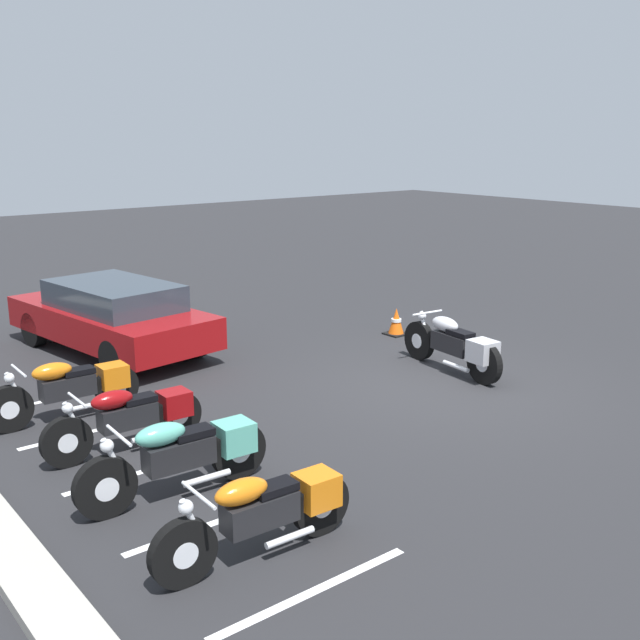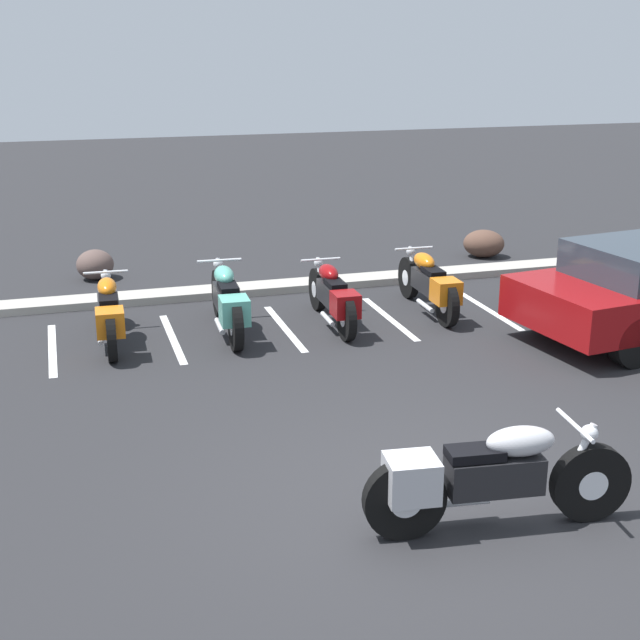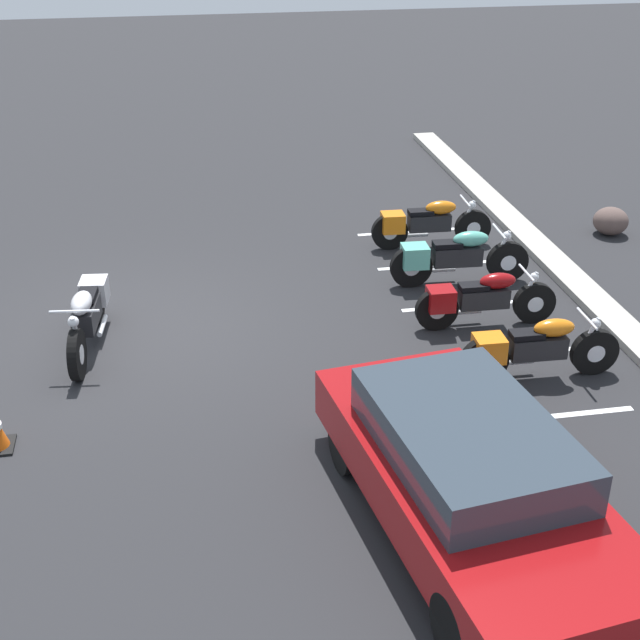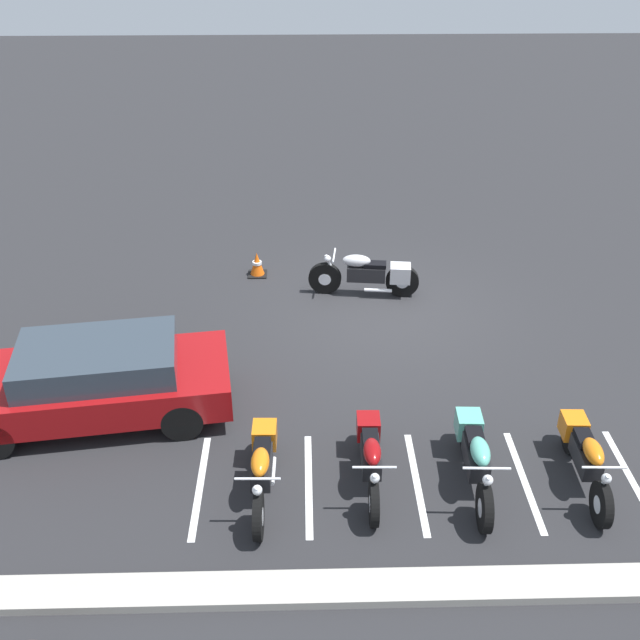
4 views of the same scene
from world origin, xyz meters
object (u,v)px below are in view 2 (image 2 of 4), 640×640
object	(u,v)px
parked_bike_3	(430,284)
landscape_rock_1	(95,265)
parked_bike_2	(333,296)
parked_bike_0	(109,313)
parked_bike_1	(227,301)
landscape_rock_0	(484,244)
motorcycle_silver_featured	(486,477)

from	to	relation	value
parked_bike_3	landscape_rock_1	world-z (taller)	parked_bike_3
parked_bike_2	parked_bike_3	bearing A→B (deg)	-81.79
parked_bike_0	parked_bike_1	bearing A→B (deg)	-88.12
landscape_rock_0	landscape_rock_1	distance (m)	6.89
parked_bike_3	landscape_rock_1	size ratio (longest dim) A/B	3.43
parked_bike_2	landscape_rock_0	xyz separation A→B (m)	(3.85, 3.11, -0.18)
motorcycle_silver_featured	landscape_rock_0	distance (m)	9.58
parked_bike_3	landscape_rock_0	world-z (taller)	parked_bike_3
parked_bike_2	landscape_rock_1	bearing A→B (deg)	41.89
motorcycle_silver_featured	landscape_rock_1	size ratio (longest dim) A/B	3.65
parked_bike_1	parked_bike_0	bearing A→B (deg)	92.26
landscape_rock_0	parked_bike_1	bearing A→B (deg)	-150.28
motorcycle_silver_featured	parked_bike_1	bearing A→B (deg)	106.90
motorcycle_silver_featured	parked_bike_0	distance (m)	6.12
parked_bike_0	landscape_rock_0	world-z (taller)	parked_bike_0
parked_bike_1	parked_bike_2	world-z (taller)	parked_bike_1
parked_bike_1	motorcycle_silver_featured	bearing A→B (deg)	-166.83
parked_bike_3	landscape_rock_0	xyz separation A→B (m)	(2.33, 2.92, -0.19)
motorcycle_silver_featured	parked_bike_0	size ratio (longest dim) A/B	1.07
parked_bike_0	parked_bike_1	xyz separation A→B (m)	(1.55, -0.01, 0.03)
parked_bike_3	landscape_rock_0	distance (m)	3.75
landscape_rock_0	landscape_rock_1	world-z (taller)	landscape_rock_0
parked_bike_1	parked_bike_2	xyz separation A→B (m)	(1.46, -0.07, -0.03)
motorcycle_silver_featured	parked_bike_2	bearing A→B (deg)	91.83
motorcycle_silver_featured	landscape_rock_0	xyz separation A→B (m)	(4.28, 8.57, -0.22)
motorcycle_silver_featured	parked_bike_3	world-z (taller)	motorcycle_silver_featured
parked_bike_1	parked_bike_2	distance (m)	1.47
motorcycle_silver_featured	parked_bike_1	size ratio (longest dim) A/B	1.01
motorcycle_silver_featured	parked_bike_3	size ratio (longest dim) A/B	1.07
parked_bike_0	landscape_rock_0	xyz separation A→B (m)	(6.87, 3.03, -0.19)
parked_bike_1	landscape_rock_0	distance (m)	6.12
parked_bike_2	parked_bike_0	bearing A→B (deg)	89.76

